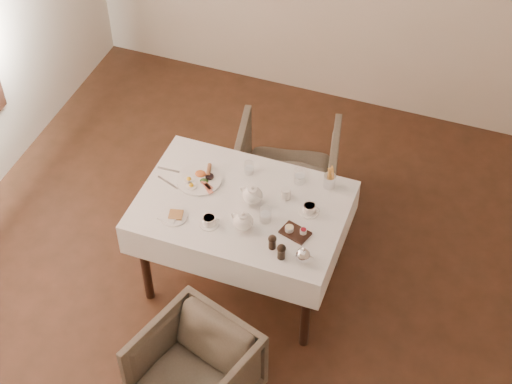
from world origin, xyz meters
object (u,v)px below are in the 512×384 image
object	(u,v)px
armchair_near	(195,372)
armchair_far	(286,173)
breakfast_plate	(200,179)
table	(242,217)
teapot_centre	(252,194)

from	to	relation	value
armchair_near	armchair_far	distance (m)	1.70
breakfast_plate	table	bearing A→B (deg)	-9.07
armchair_near	breakfast_plate	world-z (taller)	breakfast_plate
table	armchair_far	xyz separation A→B (m)	(0.04, 0.77, -0.31)
armchair_near	breakfast_plate	bearing A→B (deg)	127.86
armchair_far	armchair_near	bearing A→B (deg)	78.90
armchair_far	teapot_centre	bearing A→B (deg)	79.57
table	armchair_near	distance (m)	1.00
armchair_near	armchair_far	xyz separation A→B (m)	(-0.01, 1.70, 0.05)
table	armchair_near	world-z (taller)	table
table	armchair_near	size ratio (longest dim) A/B	2.06
table	breakfast_plate	world-z (taller)	breakfast_plate
breakfast_plate	teapot_centre	size ratio (longest dim) A/B	1.66
breakfast_plate	armchair_far	bearing A→B (deg)	69.73
armchair_near	armchair_far	world-z (taller)	armchair_far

